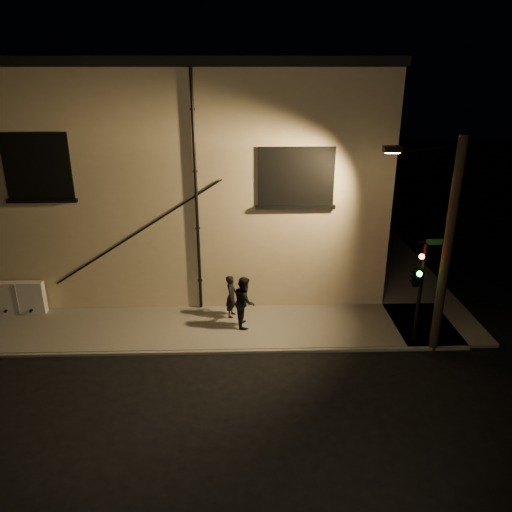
{
  "coord_description": "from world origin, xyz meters",
  "views": [
    {
      "loc": [
        -0.29,
        -13.68,
        8.58
      ],
      "look_at": [
        0.2,
        1.8,
        2.58
      ],
      "focal_mm": 35.0,
      "sensor_mm": 36.0,
      "label": 1
    }
  ],
  "objects_px": {
    "pedestrian_b": "(245,302)",
    "pedestrian_a": "(231,296)",
    "streetlamp_pole": "(444,242)",
    "traffic_signal": "(417,275)",
    "utility_cabinet": "(19,298)"
  },
  "relations": [
    {
      "from": "utility_cabinet",
      "to": "streetlamp_pole",
      "type": "xyz_separation_m",
      "value": [
        14.02,
        -2.62,
        2.9
      ]
    },
    {
      "from": "pedestrian_a",
      "to": "pedestrian_b",
      "type": "bearing_deg",
      "value": -131.89
    },
    {
      "from": "pedestrian_a",
      "to": "streetlamp_pole",
      "type": "height_order",
      "value": "streetlamp_pole"
    },
    {
      "from": "utility_cabinet",
      "to": "streetlamp_pole",
      "type": "height_order",
      "value": "streetlamp_pole"
    },
    {
      "from": "pedestrian_a",
      "to": "traffic_signal",
      "type": "bearing_deg",
      "value": -95.25
    },
    {
      "from": "pedestrian_a",
      "to": "streetlamp_pole",
      "type": "bearing_deg",
      "value": -94.79
    },
    {
      "from": "pedestrian_a",
      "to": "streetlamp_pole",
      "type": "distance_m",
      "value": 7.27
    },
    {
      "from": "utility_cabinet",
      "to": "pedestrian_b",
      "type": "relative_size",
      "value": 1.03
    },
    {
      "from": "utility_cabinet",
      "to": "pedestrian_b",
      "type": "bearing_deg",
      "value": -8.03
    },
    {
      "from": "traffic_signal",
      "to": "pedestrian_b",
      "type": "bearing_deg",
      "value": 166.06
    },
    {
      "from": "utility_cabinet",
      "to": "streetlamp_pole",
      "type": "relative_size",
      "value": 0.27
    },
    {
      "from": "utility_cabinet",
      "to": "pedestrian_b",
      "type": "xyz_separation_m",
      "value": [
        8.1,
        -1.14,
        0.29
      ]
    },
    {
      "from": "pedestrian_b",
      "to": "pedestrian_a",
      "type": "bearing_deg",
      "value": 30.38
    },
    {
      "from": "pedestrian_b",
      "to": "streetlamp_pole",
      "type": "xyz_separation_m",
      "value": [
        5.92,
        -1.47,
        2.61
      ]
    },
    {
      "from": "utility_cabinet",
      "to": "traffic_signal",
      "type": "xyz_separation_m",
      "value": [
        13.41,
        -2.46,
        1.75
      ]
    }
  ]
}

